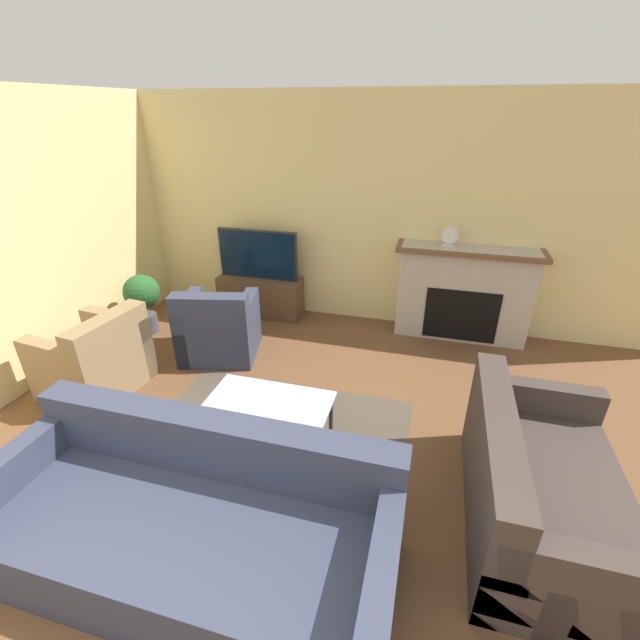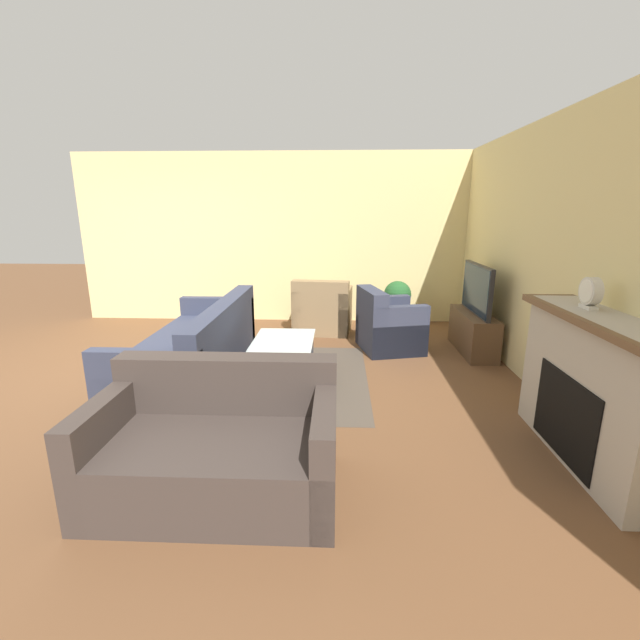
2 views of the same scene
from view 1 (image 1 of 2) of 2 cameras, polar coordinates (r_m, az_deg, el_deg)
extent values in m
cube|color=beige|center=(5.35, 3.11, 14.01)|extent=(8.18, 0.06, 2.70)
cube|color=#4C4238|center=(3.67, -6.83, -16.68)|extent=(2.18, 1.85, 0.00)
cube|color=#B2A899|center=(5.28, 18.53, 3.37)|extent=(1.48, 0.37, 1.10)
cube|color=black|center=(5.19, 18.26, 0.53)|extent=(0.82, 0.01, 0.62)
cube|color=brown|center=(5.08, 19.39, 8.71)|extent=(1.60, 0.43, 0.05)
cube|color=brown|center=(5.73, -7.91, 3.16)|extent=(1.10, 0.35, 0.52)
cube|color=#232328|center=(5.53, -8.28, 8.64)|extent=(1.04, 0.05, 0.63)
cube|color=black|center=(5.50, -8.39, 8.55)|extent=(1.00, 0.01, 0.59)
cube|color=#33384C|center=(2.94, -16.99, -26.48)|extent=(2.40, 0.98, 0.42)
cube|color=#33384C|center=(2.85, -14.00, -15.74)|extent=(2.40, 0.20, 0.40)
cube|color=#33384C|center=(3.47, -34.24, -17.95)|extent=(0.14, 0.98, 0.66)
cube|color=#33384C|center=(2.59, 8.31, -31.06)|extent=(0.14, 0.98, 0.66)
cube|color=#3D332D|center=(3.34, 27.58, -20.64)|extent=(0.91, 1.54, 0.42)
cube|color=#3D332D|center=(2.99, 22.42, -14.89)|extent=(0.20, 1.54, 0.40)
cube|color=#3D332D|center=(2.82, 30.85, -29.15)|extent=(0.91, 0.14, 0.66)
cube|color=#3D332D|center=(3.78, 26.17, -11.73)|extent=(0.91, 0.14, 0.66)
cube|color=#8C704C|center=(4.75, -27.77, -5.77)|extent=(0.86, 0.91, 0.42)
cube|color=#8C704C|center=(4.36, -26.36, -2.07)|extent=(0.29, 0.84, 0.40)
cube|color=#8C704C|center=(4.88, -25.18, -2.67)|extent=(0.79, 0.22, 0.66)
cube|color=#8C704C|center=(4.52, -31.22, -6.52)|extent=(0.79, 0.22, 0.66)
cube|color=#33384C|center=(4.90, -13.13, -2.14)|extent=(0.93, 0.89, 0.42)
cube|color=#33384C|center=(4.49, -14.50, 0.82)|extent=(0.81, 0.37, 0.40)
cube|color=#33384C|center=(4.77, -9.53, -0.98)|extent=(0.30, 0.75, 0.66)
cube|color=#33384C|center=(4.94, -16.89, -0.81)|extent=(0.30, 0.75, 0.66)
cylinder|color=#333338|center=(3.52, -15.83, -15.47)|extent=(0.04, 0.04, 0.41)
cylinder|color=#333338|center=(3.22, -1.12, -18.90)|extent=(0.04, 0.04, 0.41)
cylinder|color=#333338|center=(3.90, -11.64, -10.22)|extent=(0.04, 0.04, 0.41)
cylinder|color=#333338|center=(3.63, 1.49, -12.68)|extent=(0.04, 0.04, 0.41)
cube|color=silver|center=(3.40, -7.18, -11.43)|extent=(0.98, 0.65, 0.02)
cylinder|color=#47474C|center=(5.69, -21.97, -0.37)|extent=(0.24, 0.24, 0.23)
cylinder|color=#4C3823|center=(5.62, -22.28, 1.27)|extent=(0.03, 0.03, 0.13)
sphere|color=#235628|center=(5.53, -22.68, 3.45)|extent=(0.42, 0.42, 0.42)
cube|color=beige|center=(5.08, 16.76, 9.57)|extent=(0.14, 0.07, 0.03)
cylinder|color=beige|center=(5.05, 16.93, 10.84)|extent=(0.20, 0.07, 0.20)
cylinder|color=white|center=(5.02, 16.93, 10.74)|extent=(0.17, 0.00, 0.17)
camera|label=2|loc=(4.55, 61.65, 3.76)|focal=24.00mm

